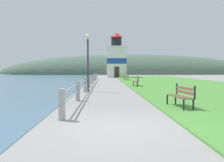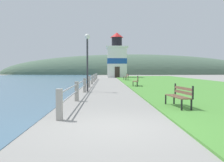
{
  "view_description": "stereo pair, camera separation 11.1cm",
  "coord_description": "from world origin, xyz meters",
  "px_view_note": "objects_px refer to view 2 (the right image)",
  "views": [
    {
      "loc": [
        -0.34,
        -6.51,
        1.54
      ],
      "look_at": [
        0.45,
        19.69,
        0.3
      ],
      "focal_mm": 40.0,
      "sensor_mm": 36.0,
      "label": 1
    },
    {
      "loc": [
        -0.23,
        -6.51,
        1.54
      ],
      "look_at": [
        0.45,
        19.69,
        0.3
      ],
      "focal_mm": 40.0,
      "sensor_mm": 36.0,
      "label": 2
    }
  ],
  "objects_px": {
    "park_bench_midway": "(136,81)",
    "lamp_post": "(87,52)",
    "park_bench_near": "(180,95)",
    "lighthouse": "(117,59)",
    "park_bench_far": "(126,76)"
  },
  "relations": [
    {
      "from": "park_bench_far",
      "to": "lighthouse",
      "type": "bearing_deg",
      "value": -89.26
    },
    {
      "from": "park_bench_midway",
      "to": "lamp_post",
      "type": "xyz_separation_m",
      "value": [
        -3.96,
        -4.85,
        2.2
      ]
    },
    {
      "from": "park_bench_far",
      "to": "lamp_post",
      "type": "height_order",
      "value": "lamp_post"
    },
    {
      "from": "park_bench_midway",
      "to": "lamp_post",
      "type": "bearing_deg",
      "value": 56.56
    },
    {
      "from": "park_bench_near",
      "to": "park_bench_far",
      "type": "xyz_separation_m",
      "value": [
        -0.01,
        24.69,
        0.0
      ]
    },
    {
      "from": "park_bench_far",
      "to": "lighthouse",
      "type": "xyz_separation_m",
      "value": [
        -0.77,
        12.68,
        2.93
      ]
    },
    {
      "from": "park_bench_far",
      "to": "lamp_post",
      "type": "relative_size",
      "value": 0.48
    },
    {
      "from": "park_bench_far",
      "to": "lamp_post",
      "type": "xyz_separation_m",
      "value": [
        -4.14,
        -17.15,
        2.2
      ]
    },
    {
      "from": "park_bench_near",
      "to": "park_bench_far",
      "type": "height_order",
      "value": "same"
    },
    {
      "from": "park_bench_midway",
      "to": "park_bench_near",
      "type": "bearing_deg",
      "value": 96.72
    },
    {
      "from": "park_bench_near",
      "to": "park_bench_midway",
      "type": "height_order",
      "value": "same"
    },
    {
      "from": "lighthouse",
      "to": "lamp_post",
      "type": "bearing_deg",
      "value": -96.45
    },
    {
      "from": "park_bench_midway",
      "to": "lamp_post",
      "type": "height_order",
      "value": "lamp_post"
    },
    {
      "from": "park_bench_midway",
      "to": "lighthouse",
      "type": "distance_m",
      "value": 25.16
    },
    {
      "from": "lighthouse",
      "to": "park_bench_midway",
      "type": "bearing_deg",
      "value": -88.65
    }
  ]
}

